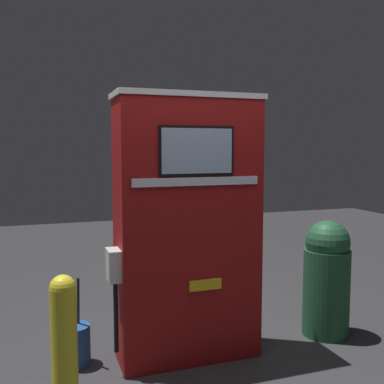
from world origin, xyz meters
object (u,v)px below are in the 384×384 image
Objects in this scene: safety_bollard at (64,346)px; trash_bin at (327,277)px; gas_pump at (187,228)px; squeegee_bucket at (75,345)px.

trash_bin is at bearing 14.70° from safety_bollard.
gas_pump reaches higher than squeegee_bucket.
gas_pump is 2.98× the size of squeegee_bucket.
squeegee_bucket is at bearing 170.81° from gas_pump.
gas_pump is at bearing 179.84° from trash_bin.
safety_bollard is 1.32× the size of squeegee_bucket.
gas_pump is 1.36m from trash_bin.
trash_bin is 1.48× the size of squeegee_bucket.
trash_bin reaches higher than safety_bollard.
safety_bollard reaches higher than squeegee_bucket.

